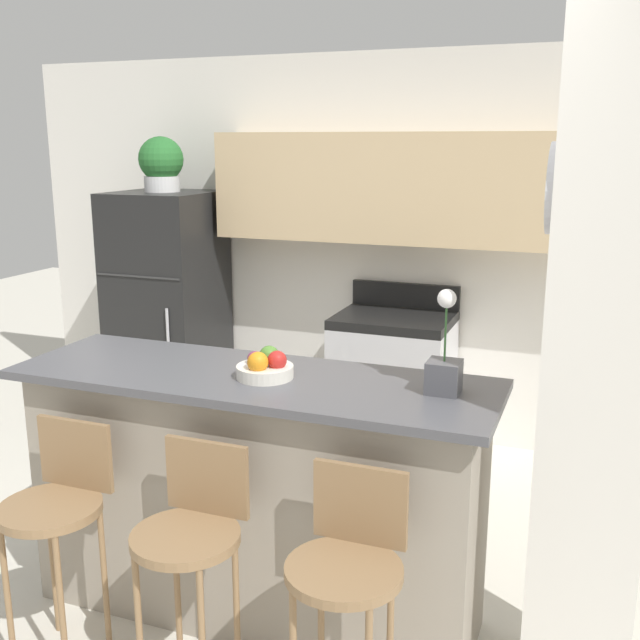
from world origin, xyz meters
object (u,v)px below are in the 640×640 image
object	(u,v)px
bar_stool_left	(58,507)
orchid_vase	(444,365)
bar_stool_right	(348,568)
stove_range	(393,383)
fruit_bowl	(265,367)
refrigerator	(168,310)
bar_stool_mid	(192,536)
potted_plant_on_fridge	(161,164)

from	to	relation	value
bar_stool_left	orchid_vase	xyz separation A→B (m)	(1.35, 0.57, 0.56)
bar_stool_left	bar_stool_right	world-z (taller)	same
stove_range	fruit_bowl	xyz separation A→B (m)	(-0.01, -1.91, 0.66)
refrigerator	bar_stool_mid	xyz separation A→B (m)	(1.56, -2.35, -0.20)
stove_range	potted_plant_on_fridge	bearing A→B (deg)	-177.95
refrigerator	stove_range	xyz separation A→B (m)	(1.63, 0.06, -0.36)
refrigerator	fruit_bowl	distance (m)	2.48
orchid_vase	fruit_bowl	distance (m)	0.71
stove_range	potted_plant_on_fridge	xyz separation A→B (m)	(-1.63, -0.06, 1.38)
stove_range	bar_stool_right	bearing A→B (deg)	-77.98
bar_stool_right	refrigerator	bearing A→B (deg)	132.43
orchid_vase	refrigerator	bearing A→B (deg)	142.56
potted_plant_on_fridge	fruit_bowl	size ratio (longest dim) A/B	1.62
refrigerator	fruit_bowl	size ratio (longest dim) A/B	7.24
bar_stool_mid	fruit_bowl	xyz separation A→B (m)	(0.07, 0.49, 0.49)
bar_stool_left	potted_plant_on_fridge	size ratio (longest dim) A/B	2.54
refrigerator	fruit_bowl	xyz separation A→B (m)	(1.63, -1.85, 0.29)
bar_stool_mid	potted_plant_on_fridge	world-z (taller)	potted_plant_on_fridge
bar_stool_mid	potted_plant_on_fridge	size ratio (longest dim) A/B	2.54
bar_stool_left	orchid_vase	world-z (taller)	orchid_vase
stove_range	refrigerator	bearing A→B (deg)	-177.94
refrigerator	bar_stool_mid	size ratio (longest dim) A/B	1.77
refrigerator	bar_stool_mid	distance (m)	2.82
bar_stool_mid	fruit_bowl	world-z (taller)	fruit_bowl
bar_stool_left	refrigerator	bearing A→B (deg)	112.47
bar_stool_mid	bar_stool_right	distance (m)	0.59
bar_stool_right	orchid_vase	size ratio (longest dim) A/B	2.37
refrigerator	potted_plant_on_fridge	bearing A→B (deg)	116.06
stove_range	fruit_bowl	distance (m)	2.02
refrigerator	stove_range	distance (m)	1.67
stove_range	bar_stool_left	xyz separation A→B (m)	(-0.66, -2.40, 0.16)
bar_stool_left	orchid_vase	distance (m)	1.57
potted_plant_on_fridge	bar_stool_left	bearing A→B (deg)	-67.53
stove_range	fruit_bowl	bearing A→B (deg)	-90.20
refrigerator	orchid_vase	xyz separation A→B (m)	(2.32, -1.78, 0.36)
bar_stool_mid	refrigerator	bearing A→B (deg)	123.58
bar_stool_left	potted_plant_on_fridge	bearing A→B (deg)	112.47
stove_range	orchid_vase	bearing A→B (deg)	-69.38
stove_range	bar_stool_right	world-z (taller)	stove_range
refrigerator	bar_stool_mid	world-z (taller)	refrigerator
stove_range	bar_stool_left	world-z (taller)	stove_range
bar_stool_left	bar_stool_right	xyz separation A→B (m)	(1.17, 0.00, 0.00)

